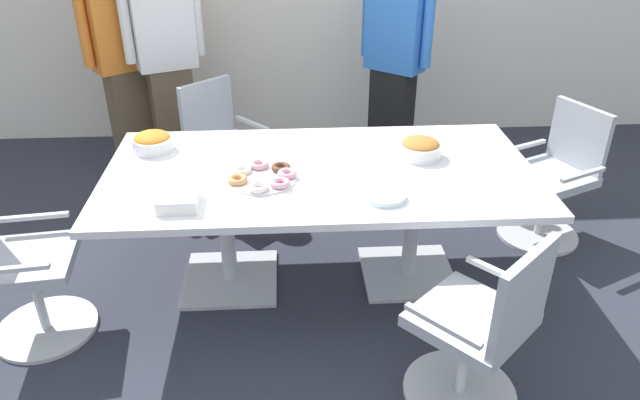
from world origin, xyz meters
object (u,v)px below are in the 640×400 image
(snack_bowl_pretzels, at_px, (420,148))
(snack_bowl_chips_orange, at_px, (152,141))
(plate_stack, at_px, (385,196))
(conference_table, at_px, (320,189))
(office_chair_3, at_px, (480,334))
(office_chair_2, at_px, (19,271))
(person_standing_2, at_px, (395,59))
(napkin_pile, at_px, (178,200))
(office_chair_0, at_px, (553,182))
(person_standing_1, at_px, (166,56))
(donut_platter, at_px, (263,176))
(person_standing_0, at_px, (124,58))
(office_chair_1, at_px, (223,153))

(snack_bowl_pretzels, xyz_separation_m, snack_bowl_chips_orange, (-1.57, 0.19, -0.00))
(plate_stack, bearing_deg, snack_bowl_pretzels, 59.89)
(conference_table, height_order, office_chair_3, office_chair_3)
(office_chair_2, xyz_separation_m, snack_bowl_pretzels, (2.18, 0.52, 0.40))
(person_standing_2, distance_m, napkin_pile, 2.39)
(office_chair_0, height_order, napkin_pile, office_chair_0)
(person_standing_1, height_order, plate_stack, person_standing_1)
(office_chair_3, distance_m, donut_platter, 1.37)
(person_standing_2, relative_size, snack_bowl_chips_orange, 7.38)
(conference_table, bearing_deg, person_standing_2, 66.39)
(person_standing_0, relative_size, plate_stack, 8.32)
(snack_bowl_pretzels, bearing_deg, snack_bowl_chips_orange, 173.06)
(person_standing_0, xyz_separation_m, snack_bowl_chips_orange, (0.45, -1.34, -0.13))
(donut_platter, bearing_deg, person_standing_1, 114.41)
(office_chair_3, xyz_separation_m, snack_bowl_pretzels, (-0.06, 1.14, 0.40))
(office_chair_0, bearing_deg, napkin_pile, 84.49)
(napkin_pile, bearing_deg, plate_stack, 0.90)
(office_chair_0, bearing_deg, office_chair_1, 50.44)
(office_chair_0, relative_size, office_chair_2, 1.00)
(office_chair_2, relative_size, person_standing_0, 0.51)
(office_chair_0, xyz_separation_m, plate_stack, (-1.27, -0.78, 0.36))
(office_chair_0, height_order, person_standing_0, person_standing_0)
(office_chair_3, relative_size, plate_stack, 4.23)
(office_chair_0, bearing_deg, donut_platter, 81.03)
(person_standing_0, bearing_deg, office_chair_2, 49.87)
(person_standing_1, height_order, napkin_pile, person_standing_1)
(snack_bowl_pretzels, relative_size, snack_bowl_chips_orange, 1.03)
(office_chair_2, bearing_deg, donut_platter, 95.81)
(person_standing_2, relative_size, plate_stack, 8.23)
(office_chair_1, xyz_separation_m, office_chair_3, (1.30, -2.03, 0.00))
(office_chair_1, relative_size, person_standing_0, 0.51)
(snack_bowl_chips_orange, height_order, plate_stack, snack_bowl_chips_orange)
(person_standing_0, bearing_deg, office_chair_0, 121.73)
(person_standing_1, relative_size, napkin_pile, 9.32)
(conference_table, height_order, office_chair_0, office_chair_0)
(conference_table, distance_m, snack_bowl_chips_orange, 1.05)
(snack_bowl_pretzels, distance_m, donut_platter, 0.94)
(plate_stack, bearing_deg, donut_platter, 158.04)
(office_chair_2, bearing_deg, conference_table, 97.25)
(person_standing_2, xyz_separation_m, donut_platter, (-0.99, -1.66, -0.16))
(donut_platter, bearing_deg, plate_stack, -21.96)
(person_standing_1, relative_size, plate_stack, 8.56)
(office_chair_0, bearing_deg, person_standing_2, 13.90)
(office_chair_0, height_order, snack_bowl_chips_orange, office_chair_0)
(snack_bowl_chips_orange, relative_size, plate_stack, 1.12)
(plate_stack, distance_m, napkin_pile, 1.03)
(office_chair_2, xyz_separation_m, person_standing_0, (0.15, 2.05, 0.53))
(snack_bowl_pretzels, relative_size, plate_stack, 1.15)
(conference_table, height_order, donut_platter, donut_platter)
(snack_bowl_pretzels, bearing_deg, person_standing_0, 142.85)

